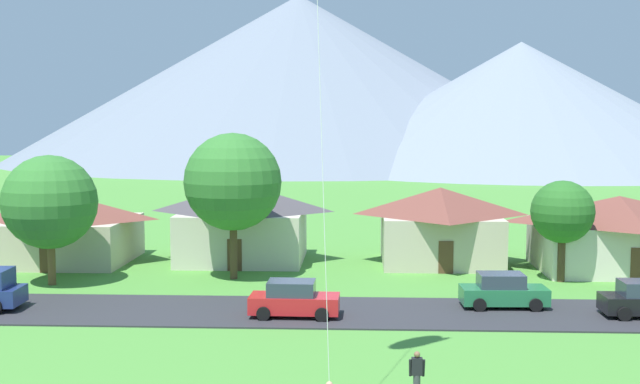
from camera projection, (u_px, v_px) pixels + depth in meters
road_strip at (365, 312)px, 38.31m from camera, size 160.00×6.36×0.08m
mountain_far_east_ridge at (520, 105)px, 156.17m from camera, size 88.10×88.10×24.74m
mountain_central_ridge at (299, 78)px, 187.60m from camera, size 134.84×134.84×38.70m
house_leftmost at (440, 224)px, 51.66m from camera, size 8.07×7.85×4.96m
house_left_center at (618, 232)px, 49.11m from camera, size 10.48×7.89×4.65m
house_right_center at (243, 221)px, 52.46m from camera, size 8.63×7.77×5.13m
house_rightmost at (69, 227)px, 52.18m from camera, size 8.54×8.36×4.41m
tree_near_left at (233, 182)px, 46.20m from camera, size 5.70×5.70×8.58m
tree_left_of_center at (50, 202)px, 44.60m from camera, size 5.30×5.30×7.36m
tree_center at (563, 212)px, 45.54m from camera, size 3.61×3.61×5.87m
parked_car_green_mid_west at (503, 291)px, 39.20m from camera, size 4.26×2.19×1.68m
parked_car_red_east_end at (294, 300)px, 37.37m from camera, size 4.24×2.16×1.68m
watcher_person at (417, 375)px, 26.23m from camera, size 0.56×0.24×1.68m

